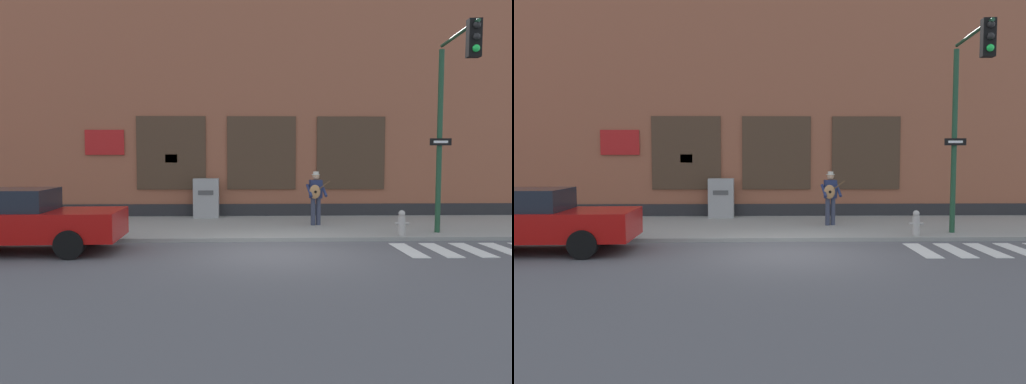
{
  "view_description": "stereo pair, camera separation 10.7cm",
  "coord_description": "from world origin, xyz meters",
  "views": [
    {
      "loc": [
        -0.76,
        -11.68,
        2.31
      ],
      "look_at": [
        -0.34,
        1.86,
        1.33
      ],
      "focal_mm": 35.0,
      "sensor_mm": 36.0,
      "label": 1
    },
    {
      "loc": [
        -0.65,
        -11.68,
        2.31
      ],
      "look_at": [
        -0.34,
        1.86,
        1.33
      ],
      "focal_mm": 35.0,
      "sensor_mm": 36.0,
      "label": 2
    }
  ],
  "objects": [
    {
      "name": "ground_plane",
      "position": [
        0.0,
        0.0,
        0.0
      ],
      "size": [
        160.0,
        160.0,
        0.0
      ],
      "primitive_type": "plane",
      "color": "#56565B"
    },
    {
      "name": "sidewalk",
      "position": [
        0.0,
        4.07,
        0.05
      ],
      "size": [
        28.0,
        5.02,
        0.11
      ],
      "color": "gray",
      "rests_on": "ground"
    },
    {
      "name": "building_backdrop",
      "position": [
        -0.0,
        8.58,
        4.12
      ],
      "size": [
        28.0,
        4.06,
        8.25
      ],
      "color": "#99563D",
      "rests_on": "ground"
    },
    {
      "name": "crosswalk",
      "position": [
        5.73,
        0.26,
        0.01
      ],
      "size": [
        5.2,
        1.9,
        0.01
      ],
      "color": "silver",
      "rests_on": "ground"
    },
    {
      "name": "red_car",
      "position": [
        -6.01,
        0.3,
        0.77
      ],
      "size": [
        4.64,
        2.07,
        1.53
      ],
      "color": "#B20F0C",
      "rests_on": "ground"
    },
    {
      "name": "busker",
      "position": [
        1.62,
        4.02,
        1.08
      ],
      "size": [
        0.75,
        0.59,
        1.71
      ],
      "color": "#33384C",
      "rests_on": "sidewalk"
    },
    {
      "name": "traffic_light",
      "position": [
        4.83,
        1.44,
        3.81
      ],
      "size": [
        0.67,
        2.77,
        5.39
      ],
      "color": "#1E472D",
      "rests_on": "sidewalk"
    },
    {
      "name": "utility_box",
      "position": [
        -2.0,
        6.13,
        0.81
      ],
      "size": [
        0.9,
        0.54,
        1.4
      ],
      "color": "#9E9E9E",
      "rests_on": "sidewalk"
    },
    {
      "name": "fire_hydrant",
      "position": [
        3.7,
        1.91,
        0.45
      ],
      "size": [
        0.38,
        0.2,
        0.7
      ],
      "color": "#B2ADA8",
      "rests_on": "sidewalk"
    }
  ]
}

